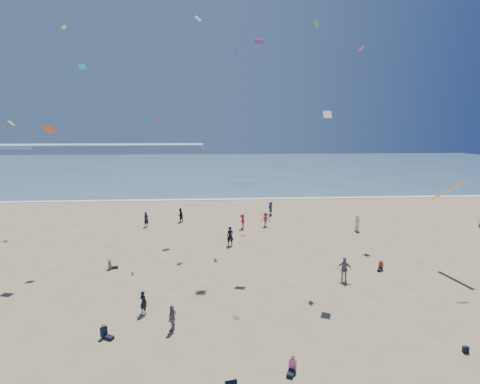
{
  "coord_description": "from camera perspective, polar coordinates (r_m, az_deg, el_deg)",
  "views": [
    {
      "loc": [
        0.53,
        -13.49,
        11.41
      ],
      "look_at": [
        2.0,
        8.0,
        7.65
      ],
      "focal_mm": 28.0,
      "sensor_mm": 36.0,
      "label": 1
    }
  ],
  "objects": [
    {
      "name": "standing_flyers",
      "position": [
        33.05,
        3.02,
        -8.77
      ],
      "size": [
        32.01,
        43.26,
        1.88
      ],
      "color": "white",
      "rests_on": "ground"
    },
    {
      "name": "seated_group",
      "position": [
        22.69,
        -0.57,
        -19.06
      ],
      "size": [
        22.9,
        23.96,
        0.84
      ],
      "color": "silver",
      "rests_on": "ground"
    },
    {
      "name": "ocean",
      "position": [
        109.08,
        -4.18,
        3.88
      ],
      "size": [
        220.0,
        100.0,
        0.06
      ],
      "primitive_type": "cube",
      "color": "#476B84",
      "rests_on": "ground"
    },
    {
      "name": "kites_aloft",
      "position": [
        29.46,
        14.98,
        14.72
      ],
      "size": [
        38.66,
        39.0,
        29.77
      ],
      "color": "#4D2E93",
      "rests_on": "ground"
    },
    {
      "name": "headland_far",
      "position": [
        193.46,
        -22.28,
        6.25
      ],
      "size": [
        110.0,
        20.0,
        3.2
      ],
      "primitive_type": "cube",
      "color": "#7A8EA8",
      "rests_on": "ground"
    },
    {
      "name": "surf_line",
      "position": [
        59.58,
        -4.35,
        -1.14
      ],
      "size": [
        220.0,
        1.2,
        0.08
      ],
      "primitive_type": "cube",
      "color": "white",
      "rests_on": "ground"
    },
    {
      "name": "navy_bag",
      "position": [
        23.77,
        31.15,
        -19.85
      ],
      "size": [
        0.28,
        0.18,
        0.34
      ],
      "primitive_type": "cube",
      "color": "black",
      "rests_on": "ground"
    }
  ]
}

